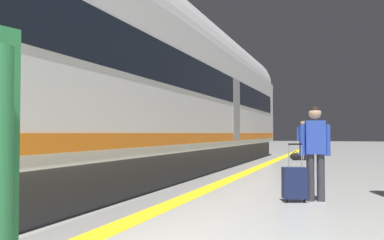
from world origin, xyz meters
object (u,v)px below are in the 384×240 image
object	(u,v)px
suitcase_near	(294,183)
duffel_bag_mid	(295,156)
passenger_near	(315,146)
passenger_mid	(303,136)
high_speed_train	(98,66)

from	to	relation	value
suitcase_near	duffel_bag_mid	xyz separation A→B (m)	(-1.05, 10.75, -0.16)
passenger_near	duffel_bag_mid	xyz separation A→B (m)	(-1.37, 10.55, -0.76)
suitcase_near	passenger_mid	xyz separation A→B (m)	(-0.73, 10.85, 0.68)
passenger_near	passenger_mid	bearing A→B (deg)	95.63
high_speed_train	passenger_near	xyz separation A→B (m)	(4.31, -0.25, -1.59)
suitcase_near	passenger_mid	world-z (taller)	passenger_mid
suitcase_near	duffel_bag_mid	distance (m)	10.81
high_speed_train	duffel_bag_mid	world-z (taller)	high_speed_train
passenger_near	suitcase_near	bearing A→B (deg)	-147.99
high_speed_train	suitcase_near	size ratio (longest dim) A/B	33.51
suitcase_near	passenger_near	bearing A→B (deg)	32.01
suitcase_near	passenger_mid	bearing A→B (deg)	93.84
high_speed_train	passenger_near	bearing A→B (deg)	-3.32
passenger_mid	duffel_bag_mid	distance (m)	0.91
high_speed_train	passenger_mid	size ratio (longest dim) A/B	19.08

